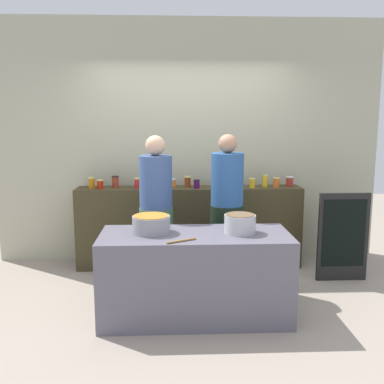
{
  "coord_description": "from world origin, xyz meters",
  "views": [
    {
      "loc": [
        -0.19,
        -4.07,
        1.81
      ],
      "look_at": [
        0.0,
        0.35,
        1.05
      ],
      "focal_mm": 40.84,
      "sensor_mm": 36.0,
      "label": 1
    }
  ],
  "objects_px": {
    "cook_with_tongs": "(156,221)",
    "cooking_pot_center": "(240,224)",
    "preserve_jar_12": "(265,181)",
    "cooking_pot_left": "(151,224)",
    "preserve_jar_1": "(100,184)",
    "wooden_spoon": "(181,241)",
    "preserve_jar_7": "(188,182)",
    "chalkboard_sign": "(343,237)",
    "preserve_jar_10": "(226,182)",
    "preserve_jar_2": "(115,182)",
    "preserve_jar_5": "(157,184)",
    "preserve_jar_6": "(172,183)",
    "preserve_jar_14": "(290,181)",
    "preserve_jar_0": "(92,183)",
    "preserve_jar_9": "(218,183)",
    "preserve_jar_3": "(138,183)",
    "cook_in_cap": "(227,219)",
    "preserve_jar_8": "(197,184)",
    "preserve_jar_4": "(149,183)",
    "preserve_jar_13": "(276,182)",
    "preserve_jar_11": "(252,183)"
  },
  "relations": [
    {
      "from": "preserve_jar_3",
      "to": "wooden_spoon",
      "type": "height_order",
      "value": "preserve_jar_3"
    },
    {
      "from": "preserve_jar_4",
      "to": "preserve_jar_13",
      "type": "distance_m",
      "value": 1.53
    },
    {
      "from": "wooden_spoon",
      "to": "cook_with_tongs",
      "type": "distance_m",
      "value": 0.96
    },
    {
      "from": "preserve_jar_13",
      "to": "cooking_pot_left",
      "type": "height_order",
      "value": "preserve_jar_13"
    },
    {
      "from": "cook_with_tongs",
      "to": "chalkboard_sign",
      "type": "xyz_separation_m",
      "value": [
        2.06,
        0.16,
        -0.24
      ]
    },
    {
      "from": "wooden_spoon",
      "to": "preserve_jar_9",
      "type": "bearing_deg",
      "value": 73.79
    },
    {
      "from": "preserve_jar_7",
      "to": "cooking_pot_center",
      "type": "distance_m",
      "value": 1.5
    },
    {
      "from": "preserve_jar_3",
      "to": "preserve_jar_13",
      "type": "height_order",
      "value": "preserve_jar_3"
    },
    {
      "from": "preserve_jar_2",
      "to": "preserve_jar_10",
      "type": "bearing_deg",
      "value": -1.29
    },
    {
      "from": "preserve_jar_10",
      "to": "cook_in_cap",
      "type": "distance_m",
      "value": 0.74
    },
    {
      "from": "preserve_jar_1",
      "to": "preserve_jar_5",
      "type": "bearing_deg",
      "value": -0.29
    },
    {
      "from": "preserve_jar_0",
      "to": "preserve_jar_13",
      "type": "distance_m",
      "value": 2.21
    },
    {
      "from": "preserve_jar_12",
      "to": "cooking_pot_center",
      "type": "height_order",
      "value": "preserve_jar_12"
    },
    {
      "from": "preserve_jar_3",
      "to": "cook_with_tongs",
      "type": "relative_size",
      "value": 0.07
    },
    {
      "from": "preserve_jar_6",
      "to": "preserve_jar_11",
      "type": "distance_m",
      "value": 0.96
    },
    {
      "from": "cooking_pot_center",
      "to": "preserve_jar_9",
      "type": "bearing_deg",
      "value": 92.74
    },
    {
      "from": "preserve_jar_7",
      "to": "chalkboard_sign",
      "type": "xyz_separation_m",
      "value": [
        1.7,
        -0.61,
        -0.54
      ]
    },
    {
      "from": "cook_in_cap",
      "to": "preserve_jar_11",
      "type": "bearing_deg",
      "value": 58.26
    },
    {
      "from": "preserve_jar_3",
      "to": "preserve_jar_13",
      "type": "xyz_separation_m",
      "value": [
        1.66,
        -0.01,
        -0.0
      ]
    },
    {
      "from": "cook_with_tongs",
      "to": "cooking_pot_center",
      "type": "bearing_deg",
      "value": -40.33
    },
    {
      "from": "preserve_jar_8",
      "to": "wooden_spoon",
      "type": "xyz_separation_m",
      "value": [
        -0.21,
        -1.59,
        -0.24
      ]
    },
    {
      "from": "preserve_jar_7",
      "to": "cook_in_cap",
      "type": "relative_size",
      "value": 0.08
    },
    {
      "from": "preserve_jar_5",
      "to": "cooking_pot_center",
      "type": "height_order",
      "value": "preserve_jar_5"
    },
    {
      "from": "preserve_jar_14",
      "to": "preserve_jar_1",
      "type": "bearing_deg",
      "value": -177.55
    },
    {
      "from": "preserve_jar_1",
      "to": "preserve_jar_4",
      "type": "height_order",
      "value": "preserve_jar_4"
    },
    {
      "from": "preserve_jar_8",
      "to": "preserve_jar_3",
      "type": "bearing_deg",
      "value": 176.79
    },
    {
      "from": "preserve_jar_1",
      "to": "cooking_pot_left",
      "type": "height_order",
      "value": "preserve_jar_1"
    },
    {
      "from": "preserve_jar_10",
      "to": "cook_with_tongs",
      "type": "distance_m",
      "value": 1.13
    },
    {
      "from": "preserve_jar_10",
      "to": "preserve_jar_14",
      "type": "relative_size",
      "value": 0.98
    },
    {
      "from": "preserve_jar_12",
      "to": "cooking_pot_left",
      "type": "height_order",
      "value": "preserve_jar_12"
    },
    {
      "from": "preserve_jar_14",
      "to": "cooking_pot_center",
      "type": "height_order",
      "value": "preserve_jar_14"
    },
    {
      "from": "preserve_jar_6",
      "to": "cook_in_cap",
      "type": "distance_m",
      "value": 0.97
    },
    {
      "from": "preserve_jar_12",
      "to": "preserve_jar_14",
      "type": "bearing_deg",
      "value": 2.71
    },
    {
      "from": "preserve_jar_5",
      "to": "preserve_jar_6",
      "type": "relative_size",
      "value": 1.11
    },
    {
      "from": "preserve_jar_12",
      "to": "preserve_jar_14",
      "type": "height_order",
      "value": "preserve_jar_12"
    },
    {
      "from": "preserve_jar_1",
      "to": "wooden_spoon",
      "type": "height_order",
      "value": "preserve_jar_1"
    },
    {
      "from": "preserve_jar_1",
      "to": "preserve_jar_4",
      "type": "relative_size",
      "value": 0.86
    },
    {
      "from": "preserve_jar_8",
      "to": "chalkboard_sign",
      "type": "relative_size",
      "value": 0.1
    },
    {
      "from": "preserve_jar_2",
      "to": "preserve_jar_11",
      "type": "distance_m",
      "value": 1.64
    },
    {
      "from": "preserve_jar_0",
      "to": "preserve_jar_9",
      "type": "xyz_separation_m",
      "value": [
        1.5,
        -0.05,
        -0.01
      ]
    },
    {
      "from": "preserve_jar_3",
      "to": "preserve_jar_11",
      "type": "height_order",
      "value": "preserve_jar_3"
    },
    {
      "from": "preserve_jar_10",
      "to": "cooking_pot_center",
      "type": "xyz_separation_m",
      "value": [
        -0.03,
        -1.39,
        -0.17
      ]
    },
    {
      "from": "preserve_jar_10",
      "to": "preserve_jar_2",
      "type": "bearing_deg",
      "value": 178.71
    },
    {
      "from": "preserve_jar_4",
      "to": "cook_with_tongs",
      "type": "height_order",
      "value": "cook_with_tongs"
    },
    {
      "from": "preserve_jar_6",
      "to": "preserve_jar_9",
      "type": "height_order",
      "value": "preserve_jar_9"
    },
    {
      "from": "preserve_jar_8",
      "to": "cooking_pot_left",
      "type": "relative_size",
      "value": 0.3
    },
    {
      "from": "preserve_jar_4",
      "to": "cooking_pot_center",
      "type": "distance_m",
      "value": 1.65
    },
    {
      "from": "preserve_jar_13",
      "to": "cook_with_tongs",
      "type": "bearing_deg",
      "value": -154.06
    },
    {
      "from": "preserve_jar_14",
      "to": "preserve_jar_4",
      "type": "bearing_deg",
      "value": -178.23
    },
    {
      "from": "preserve_jar_6",
      "to": "preserve_jar_9",
      "type": "relative_size",
      "value": 0.85
    }
  ]
}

